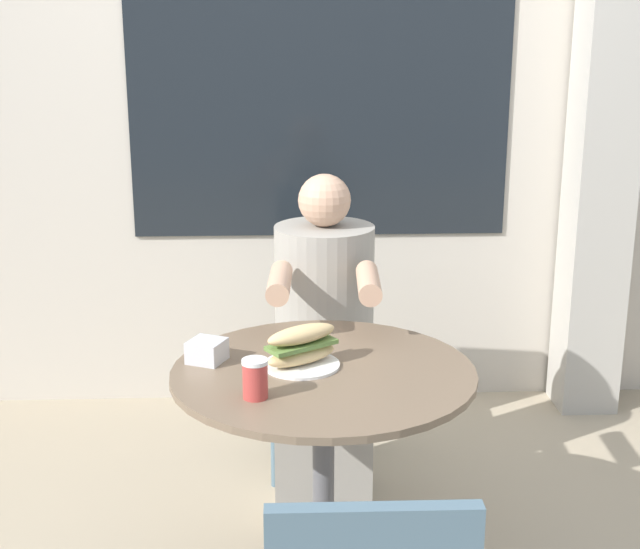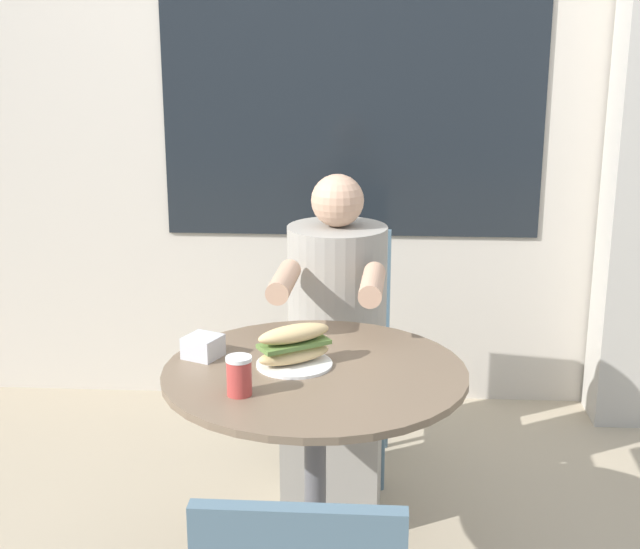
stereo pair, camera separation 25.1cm
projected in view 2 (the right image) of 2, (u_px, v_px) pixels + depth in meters
The scene contains 7 objects.
storefront_wall at pixel (340, 74), 3.63m from camera, with size 8.00×0.09×2.80m.
cafe_table at pixel (315, 433), 2.41m from camera, with size 0.81×0.81×0.72m.
diner_chair at pixel (342, 326), 3.30m from camera, with size 0.40×0.40×0.87m.
seated_diner at pixel (336, 367), 2.98m from camera, with size 0.35×0.60×1.14m.
sandwich_on_plate at pixel (294, 348), 2.37m from camera, with size 0.21×0.20×0.11m.
drink_cup at pixel (239, 376), 2.18m from camera, with size 0.07×0.07×0.10m.
napkin_box at pixel (203, 347), 2.44m from camera, with size 0.12×0.12×0.06m.
Camera 2 is at (0.15, -2.19, 1.61)m, focal length 50.00 mm.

